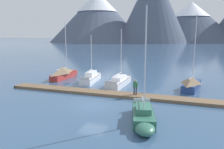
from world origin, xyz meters
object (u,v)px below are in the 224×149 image
sailboat_mid_dock_port (120,81)px  sailboat_far_berth (192,83)px  sailboat_second_berth (92,77)px  person_on_dock (135,86)px  sailboat_mid_dock_starboard (143,116)px  sailboat_nearest_berth (64,73)px

sailboat_mid_dock_port → sailboat_far_berth: size_ratio=0.81×
sailboat_second_berth → person_on_dock: sailboat_second_berth is taller
sailboat_second_berth → sailboat_mid_dock_starboard: size_ratio=0.77×
sailboat_mid_dock_starboard → sailboat_far_berth: sailboat_far_berth is taller
sailboat_nearest_berth → person_on_dock: size_ratio=5.30×
sailboat_mid_dock_starboard → sailboat_far_berth: size_ratio=0.95×
sailboat_nearest_berth → sailboat_second_berth: (5.05, -0.80, -0.29)m
sailboat_second_berth → sailboat_far_berth: size_ratio=0.73×
sailboat_mid_dock_port → sailboat_mid_dock_starboard: (5.31, -11.71, -0.02)m
sailboat_nearest_berth → sailboat_mid_dock_port: 9.77m
person_on_dock → sailboat_mid_dock_port: bearing=122.8°
sailboat_mid_dock_port → sailboat_nearest_berth: bearing=169.6°
sailboat_mid_dock_port → sailboat_second_berth: bearing=168.0°
person_on_dock → sailboat_nearest_berth: bearing=152.1°
sailboat_second_berth → sailboat_mid_dock_port: bearing=-12.0°
sailboat_second_berth → sailboat_mid_dock_port: (4.56, -0.96, -0.05)m
sailboat_second_berth → person_on_dock: bearing=-37.5°
sailboat_mid_dock_starboard → sailboat_mid_dock_port: bearing=114.4°
sailboat_mid_dock_port → sailboat_far_berth: 9.34m
sailboat_mid_dock_port → person_on_dock: 6.01m
person_on_dock → sailboat_far_berth: bearing=43.3°
person_on_dock → sailboat_second_berth: bearing=142.5°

